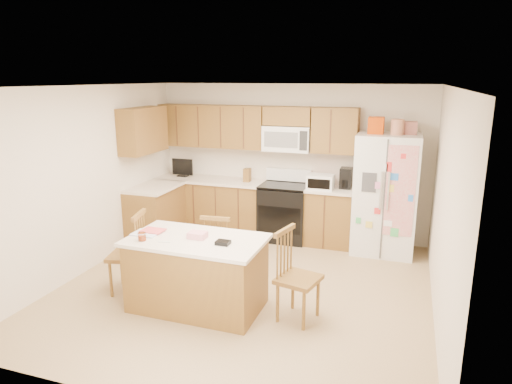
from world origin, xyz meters
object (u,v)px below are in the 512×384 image
(stove, at_px, (284,211))
(refrigerator, at_px, (386,193))
(windsor_chair_back, at_px, (219,250))
(island, at_px, (197,273))
(windsor_chair_left, at_px, (129,255))
(windsor_chair_right, at_px, (296,278))

(stove, bearing_deg, refrigerator, -2.30)
(windsor_chair_back, bearing_deg, island, -88.71)
(stove, relative_size, refrigerator, 0.55)
(island, distance_m, windsor_chair_back, 0.69)
(windsor_chair_left, bearing_deg, refrigerator, 39.58)
(windsor_chair_back, height_order, windsor_chair_right, windsor_chair_right)
(stove, distance_m, windsor_chair_left, 2.78)
(refrigerator, bearing_deg, windsor_chair_right, -108.10)
(windsor_chair_back, relative_size, windsor_chair_right, 0.92)
(windsor_chair_left, bearing_deg, island, -6.26)
(windsor_chair_left, bearing_deg, windsor_chair_back, 31.38)
(island, bearing_deg, windsor_chair_left, 173.74)
(island, bearing_deg, windsor_chair_back, 91.29)
(island, relative_size, windsor_chair_left, 1.52)
(island, height_order, windsor_chair_left, windsor_chair_left)
(island, distance_m, windsor_chair_right, 1.15)
(stove, distance_m, windsor_chair_back, 1.91)
(windsor_chair_left, xyz_separation_m, windsor_chair_back, (0.95, 0.58, -0.04))
(windsor_chair_back, distance_m, windsor_chair_right, 1.29)
(refrigerator, bearing_deg, windsor_chair_back, -136.97)
(windsor_chair_right, bearing_deg, stove, 107.91)
(stove, height_order, refrigerator, refrigerator)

